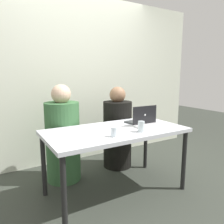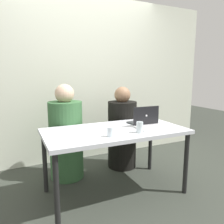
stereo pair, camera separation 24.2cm
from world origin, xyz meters
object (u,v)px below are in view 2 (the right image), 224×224
object	(u,v)px
laptop_front_right	(150,123)
water_glass_right	(140,128)
water_glass_left	(110,133)
person_on_right	(122,132)
laptop_back_right	(143,120)
person_on_left	(66,137)

from	to	relation	value
laptop_front_right	water_glass_right	size ratio (longest dim) A/B	2.97
water_glass_left	person_on_right	bearing A→B (deg)	56.07
laptop_back_right	water_glass_left	size ratio (longest dim) A/B	3.47
water_glass_right	laptop_front_right	bearing A→B (deg)	32.56
person_on_right	water_glass_right	distance (m)	0.91
person_on_right	laptop_back_right	xyz separation A→B (m)	(0.02, -0.50, 0.27)
laptop_front_right	laptop_back_right	xyz separation A→B (m)	(0.04, 0.19, -0.00)
person_on_right	water_glass_left	xyz separation A→B (m)	(-0.56, -0.84, 0.26)
person_on_right	laptop_front_right	distance (m)	0.75
water_glass_right	laptop_back_right	bearing A→B (deg)	52.38
laptop_back_right	water_glass_left	bearing A→B (deg)	20.44
water_glass_left	water_glass_right	bearing A→B (deg)	0.87
laptop_back_right	water_glass_left	distance (m)	0.68
water_glass_right	water_glass_left	world-z (taller)	water_glass_right
person_on_left	laptop_back_right	world-z (taller)	person_on_left
water_glass_right	person_on_right	bearing A→B (deg)	74.51
laptop_back_right	person_on_left	bearing A→B (deg)	-40.48
person_on_left	person_on_right	distance (m)	0.81
person_on_left	water_glass_left	world-z (taller)	person_on_left
person_on_left	person_on_right	xyz separation A→B (m)	(0.81, 0.00, -0.02)
person_on_left	laptop_front_right	bearing A→B (deg)	135.97
laptop_front_right	water_glass_left	xyz separation A→B (m)	(-0.55, -0.15, -0.01)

